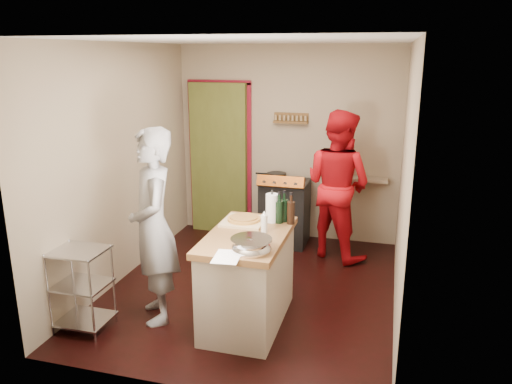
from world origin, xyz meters
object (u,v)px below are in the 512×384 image
Objects in this scene: person_stripe at (153,227)px; island at (248,276)px; wire_shelving at (81,286)px; person_red at (338,185)px; stove at (285,211)px.

island is at bearing 67.06° from person_stripe.
wire_shelving is at bearing -159.68° from island.
island is 1.00m from person_stripe.
stove is at bearing 11.88° from person_red.
person_stripe is at bearing 83.21° from person_red.
island is (0.11, -2.09, 0.03)m from stove.
stove is 0.76× the size of island.
wire_shelving is 0.84m from person_stripe.
island reaches higher than stove.
stove is at bearing 63.15° from wire_shelving.
wire_shelving is (-1.33, -2.62, -0.01)m from stove.
stove is at bearing 92.90° from island.
person_red reaches higher than wire_shelving.
person_red is at bearing 72.16° from island.
stove is 2.94m from wire_shelving.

